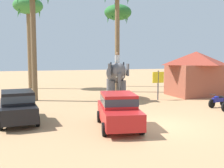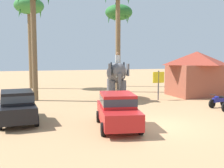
# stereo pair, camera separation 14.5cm
# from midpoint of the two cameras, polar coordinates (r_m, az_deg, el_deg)

# --- Properties ---
(ground_plane) EXTENTS (120.00, 120.00, 0.00)m
(ground_plane) POSITION_cam_midpoint_polar(r_m,az_deg,el_deg) (13.62, 9.32, -8.97)
(ground_plane) COLOR tan
(car_sedan_foreground) EXTENTS (2.44, 4.35, 1.70)m
(car_sedan_foreground) POSITION_cam_midpoint_polar(r_m,az_deg,el_deg) (12.95, 1.08, -5.46)
(car_sedan_foreground) COLOR red
(car_sedan_foreground) RESTS_ON ground
(car_parked_far_side) EXTENTS (2.08, 4.20, 1.70)m
(car_parked_far_side) POSITION_cam_midpoint_polar(r_m,az_deg,el_deg) (14.83, -20.09, -4.37)
(car_parked_far_side) COLOR black
(car_parked_far_side) RESTS_ON ground
(elephant_with_mahout) EXTENTS (2.27, 4.01, 3.88)m
(elephant_with_mahout) POSITION_cam_midpoint_polar(r_m,az_deg,el_deg) (21.86, 0.74, 1.94)
(elephant_with_mahout) COLOR slate
(elephant_with_mahout) RESTS_ON ground
(motorcycle_end_of_row) EXTENTS (1.78, 0.60, 0.94)m
(motorcycle_end_of_row) POSITION_cam_midpoint_polar(r_m,az_deg,el_deg) (19.74, 21.81, -3.35)
(motorcycle_end_of_row) COLOR black
(motorcycle_end_of_row) RESTS_ON ground
(palm_tree_behind_elephant) EXTENTS (3.20, 3.20, 9.99)m
(palm_tree_behind_elephant) POSITION_cam_midpoint_polar(r_m,az_deg,el_deg) (31.12, -17.91, 15.22)
(palm_tree_behind_elephant) COLOR brown
(palm_tree_behind_elephant) RESTS_ON ground
(palm_tree_near_hut) EXTENTS (3.20, 3.20, 9.64)m
(palm_tree_near_hut) POSITION_cam_midpoint_polar(r_m,az_deg,el_deg) (31.87, 1.15, 14.69)
(palm_tree_near_hut) COLOR brown
(palm_tree_near_hut) RESTS_ON ground
(roadside_hut) EXTENTS (5.09, 4.31, 4.00)m
(roadside_hut) POSITION_cam_midpoint_polar(r_m,az_deg,el_deg) (24.90, 17.57, 2.45)
(roadside_hut) COLOR #994C38
(roadside_hut) RESTS_ON ground
(signboard_yellow) EXTENTS (1.00, 0.10, 2.40)m
(signboard_yellow) POSITION_cam_midpoint_polar(r_m,az_deg,el_deg) (21.61, 9.81, 1.01)
(signboard_yellow) COLOR #4C4C51
(signboard_yellow) RESTS_ON ground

